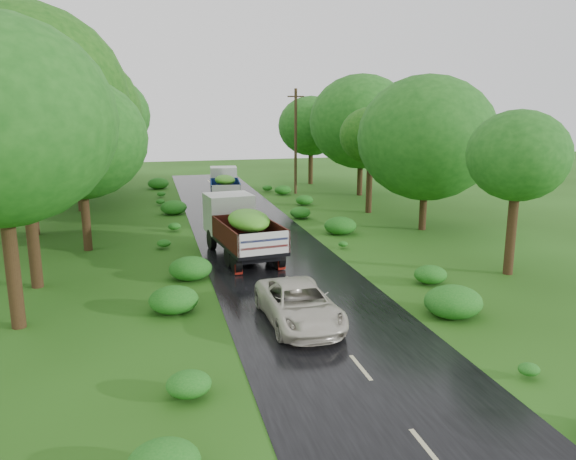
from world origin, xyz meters
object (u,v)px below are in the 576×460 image
object	(u,v)px
truck_near	(240,225)
car	(299,304)
utility_pole	(296,140)
truck_far	(224,184)

from	to	relation	value
truck_near	car	bearing A→B (deg)	-93.97
car	utility_pole	world-z (taller)	utility_pole
truck_near	truck_far	xyz separation A→B (m)	(1.35, 15.60, -0.18)
truck_far	utility_pole	xyz separation A→B (m)	(6.23, 2.52, 2.98)
truck_near	car	xyz separation A→B (m)	(0.54, -9.03, -0.88)
utility_pole	truck_far	bearing A→B (deg)	-173.60
truck_near	truck_far	world-z (taller)	truck_near
truck_near	truck_far	bearing A→B (deg)	77.65
car	utility_pole	xyz separation A→B (m)	(7.03, 27.15, 3.68)
truck_near	utility_pole	bearing A→B (deg)	59.90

